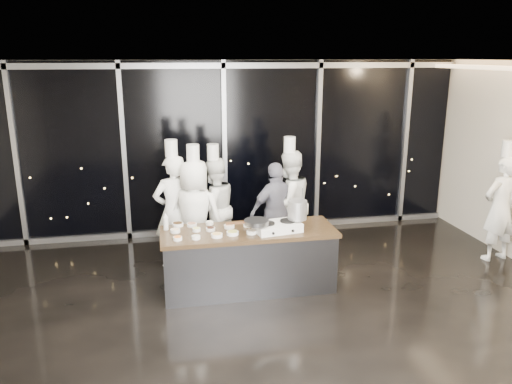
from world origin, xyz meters
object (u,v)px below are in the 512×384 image
chef_left (195,215)px  chef_center (214,207)px  guest (276,211)px  demo_counter (249,259)px  chef_far_left (174,211)px  chef_right (289,203)px  frying_pan (256,222)px  stock_pot (297,210)px  chef_side (500,207)px  stove (277,227)px

chef_left → chef_center: (0.35, 0.49, -0.04)m
guest → chef_left: bearing=-9.4°
demo_counter → chef_center: size_ratio=1.29×
demo_counter → chef_far_left: size_ratio=1.20×
guest → chef_right: size_ratio=0.81×
demo_counter → chef_far_left: chef_far_left is taller
frying_pan → chef_right: size_ratio=0.31×
chef_far_left → chef_center: size_ratio=1.07×
demo_counter → stock_pot: size_ratio=9.15×
stock_pot → chef_side: (3.51, 0.37, -0.28)m
chef_far_left → chef_left: (0.31, -0.19, -0.03)m
demo_counter → stock_pot: stock_pot is taller
stove → stock_pot: 0.37m
stove → chef_far_left: (-1.39, 1.16, -0.04)m
chef_center → guest: 1.03m
chef_left → chef_right: 1.62m
chef_center → chef_side: (4.54, -1.03, 0.05)m
stove → guest: guest is taller
chef_far_left → chef_left: 0.37m
chef_far_left → stove: bearing=120.1°
chef_left → stock_pot: bearing=169.0°
chef_left → chef_center: size_ratio=1.05×
stock_pot → chef_side: size_ratio=0.14×
stove → frying_pan: (-0.32, -0.06, 0.10)m
stock_pot → chef_center: chef_center is taller
guest → demo_counter: bearing=40.6°
frying_pan → stock_pot: bearing=0.8°
stock_pot → chef_right: 1.31m
stove → chef_left: chef_left is taller
guest → chef_center: bearing=-34.5°
frying_pan → chef_right: chef_right is taller
chef_left → chef_side: 4.92m
chef_left → chef_right: size_ratio=0.99×
frying_pan → stock_pot: 0.63m
stove → chef_right: (0.51, 1.32, -0.07)m
stock_pot → chef_side: chef_side is taller
stove → chef_center: bearing=106.9°
chef_far_left → chef_right: size_ratio=1.02×
chef_left → guest: bearing=-149.7°
chef_center → frying_pan: bearing=80.9°
guest → chef_right: (0.25, 0.17, 0.08)m
chef_center → chef_right: 1.24m
guest → chef_side: (3.55, -0.73, 0.09)m
frying_pan → chef_far_left: 1.63m
chef_left → stove: bearing=160.6°
demo_counter → stock_pot: 1.00m
demo_counter → frying_pan: size_ratio=3.97×
frying_pan → chef_center: bearing=95.6°
demo_counter → stove: size_ratio=3.59×
chef_center → chef_right: chef_right is taller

